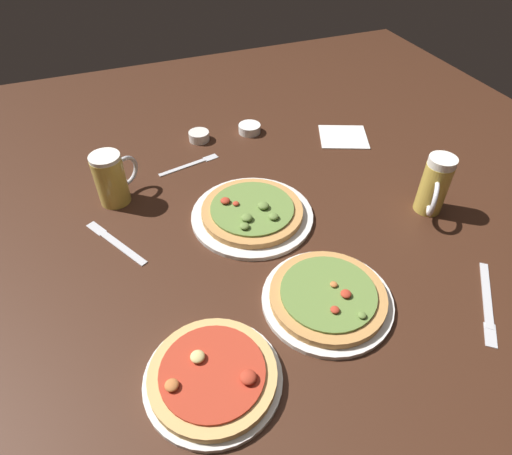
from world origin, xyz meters
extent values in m
cube|color=#3D2114|center=(0.00, 0.00, -0.01)|extent=(2.40, 2.40, 0.03)
cylinder|color=silver|center=(-0.22, -0.35, 0.01)|extent=(0.26, 0.26, 0.01)
cylinder|color=tan|center=(-0.22, -0.35, 0.02)|extent=(0.24, 0.24, 0.02)
cylinder|color=#B73823|center=(-0.22, -0.35, 0.03)|extent=(0.20, 0.20, 0.01)
ellipsoid|color=#C67038|center=(-0.30, -0.35, 0.04)|extent=(0.03, 0.03, 0.01)
ellipsoid|color=#B73823|center=(-0.17, -0.39, 0.04)|extent=(0.03, 0.03, 0.02)
ellipsoid|color=#DBC67A|center=(-0.24, -0.32, 0.04)|extent=(0.03, 0.03, 0.01)
cylinder|color=silver|center=(0.01, 0.06, 0.01)|extent=(0.33, 0.33, 0.01)
cylinder|color=tan|center=(0.01, 0.06, 0.02)|extent=(0.27, 0.27, 0.02)
cylinder|color=olive|center=(0.01, 0.06, 0.03)|extent=(0.22, 0.22, 0.01)
ellipsoid|color=olive|center=(-0.03, -0.01, 0.04)|extent=(0.02, 0.02, 0.01)
ellipsoid|color=#B73823|center=(-0.05, 0.11, 0.04)|extent=(0.03, 0.03, 0.01)
ellipsoid|color=olive|center=(0.05, 0.00, 0.04)|extent=(0.03, 0.03, 0.01)
ellipsoid|color=olive|center=(-0.02, 0.02, 0.04)|extent=(0.03, 0.03, 0.01)
ellipsoid|color=olive|center=(0.04, 0.05, 0.04)|extent=(0.03, 0.03, 0.01)
ellipsoid|color=#B73823|center=(-0.02, 0.09, 0.04)|extent=(0.02, 0.02, 0.01)
cylinder|color=silver|center=(0.07, -0.26, 0.01)|extent=(0.29, 0.29, 0.01)
cylinder|color=tan|center=(0.07, -0.26, 0.02)|extent=(0.26, 0.26, 0.02)
cylinder|color=olive|center=(0.07, -0.26, 0.03)|extent=(0.21, 0.21, 0.01)
ellipsoid|color=#B73823|center=(0.05, -0.31, 0.04)|extent=(0.02, 0.02, 0.01)
ellipsoid|color=#B73823|center=(0.09, -0.29, 0.04)|extent=(0.02, 0.02, 0.01)
ellipsoid|color=#C67038|center=(0.08, -0.25, 0.04)|extent=(0.02, 0.02, 0.01)
ellipsoid|color=olive|center=(0.10, -0.35, 0.04)|extent=(0.02, 0.02, 0.01)
cylinder|color=gold|center=(-0.32, 0.27, 0.07)|extent=(0.08, 0.08, 0.14)
cylinder|color=white|center=(-0.32, 0.27, 0.14)|extent=(0.08, 0.08, 0.01)
torus|color=silver|center=(-0.27, 0.30, 0.07)|extent=(0.08, 0.06, 0.09)
cylinder|color=gold|center=(0.47, -0.08, 0.07)|extent=(0.07, 0.07, 0.14)
cylinder|color=white|center=(0.47, -0.08, 0.16)|extent=(0.07, 0.07, 0.02)
torus|color=silver|center=(0.44, -0.12, 0.07)|extent=(0.07, 0.08, 0.09)
cylinder|color=silver|center=(-0.01, 0.49, 0.02)|extent=(0.07, 0.07, 0.03)
cylinder|color=white|center=(0.16, 0.48, 0.01)|extent=(0.08, 0.08, 0.03)
cube|color=white|center=(0.45, 0.33, 0.00)|extent=(0.20, 0.20, 0.01)
cube|color=silver|center=(-0.10, 0.36, 0.00)|extent=(0.16, 0.05, 0.01)
cube|color=silver|center=(-0.01, 0.38, 0.00)|extent=(0.05, 0.03, 0.00)
cube|color=silver|center=(0.41, -0.38, 0.00)|extent=(0.14, 0.16, 0.01)
cube|color=silver|center=(0.34, -0.46, 0.00)|extent=(0.06, 0.06, 0.00)
cube|color=silver|center=(-0.33, 0.07, 0.00)|extent=(0.10, 0.17, 0.01)
cube|color=silver|center=(-0.38, 0.17, 0.00)|extent=(0.05, 0.06, 0.00)
camera|label=1|loc=(-0.30, -0.76, 0.77)|focal=30.44mm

